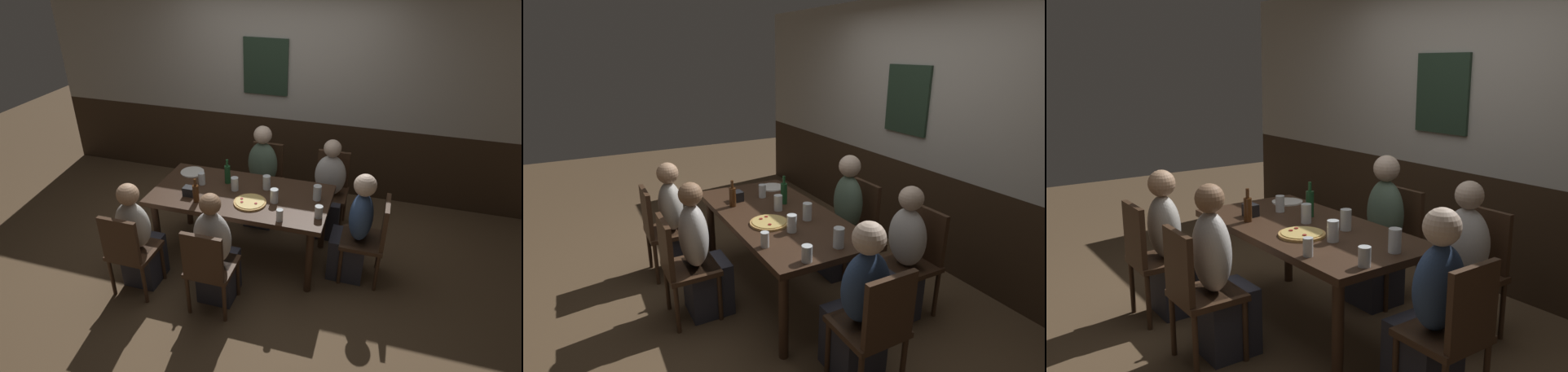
{
  "view_description": "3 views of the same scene",
  "coord_description": "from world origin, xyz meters",
  "views": [
    {
      "loc": [
        1.28,
        -3.48,
        2.9
      ],
      "look_at": [
        0.2,
        0.03,
        0.84
      ],
      "focal_mm": 29.84,
      "sensor_mm": 36.0,
      "label": 1
    },
    {
      "loc": [
        2.84,
        -1.45,
        2.07
      ],
      "look_at": [
        0.1,
        0.0,
        1.03
      ],
      "focal_mm": 27.75,
      "sensor_mm": 36.0,
      "label": 2
    },
    {
      "loc": [
        2.99,
        -2.18,
        1.85
      ],
      "look_at": [
        -0.12,
        0.08,
        1.0
      ],
      "focal_mm": 38.27,
      "sensor_mm": 36.0,
      "label": 3
    }
  ],
  "objects": [
    {
      "name": "condiment_caddy",
      "position": [
        -0.47,
        -0.18,
        0.79
      ],
      "size": [
        0.11,
        0.09,
        0.09
      ],
      "primitive_type": "cube",
      "color": "black",
      "rests_on": "dining_table"
    },
    {
      "name": "person_left_near",
      "position": [
        -0.77,
        -0.69,
        0.47
      ],
      "size": [
        0.34,
        0.37,
        1.1
      ],
      "color": "#2D2D38",
      "rests_on": "ground_plane"
    },
    {
      "name": "person_head_east",
      "position": [
        1.13,
        0.0,
        0.48
      ],
      "size": [
        0.37,
        0.34,
        1.13
      ],
      "color": "#2D2D38",
      "rests_on": "ground_plane"
    },
    {
      "name": "chair_right_far",
      "position": [
        0.77,
        0.85,
        0.5
      ],
      "size": [
        0.4,
        0.4,
        0.88
      ],
      "color": "#422B1C",
      "rests_on": "ground_plane"
    },
    {
      "name": "plate_white_large",
      "position": [
        -0.65,
        0.27,
        0.75
      ],
      "size": [
        0.25,
        0.25,
        0.01
      ],
      "primitive_type": "cylinder",
      "color": "white",
      "rests_on": "dining_table"
    },
    {
      "name": "person_mid_far",
      "position": [
        -0.0,
        0.69,
        0.5
      ],
      "size": [
        0.34,
        0.37,
        1.17
      ],
      "color": "#2D2D38",
      "rests_on": "ground_plane"
    },
    {
      "name": "chair_head_east",
      "position": [
        1.29,
        0.0,
        0.5
      ],
      "size": [
        0.4,
        0.4,
        0.88
      ],
      "color": "#422B1C",
      "rests_on": "ground_plane"
    },
    {
      "name": "chair_left_near",
      "position": [
        -0.77,
        -0.85,
        0.5
      ],
      "size": [
        0.4,
        0.4,
        0.88
      ],
      "color": "#422B1C",
      "rests_on": "ground_plane"
    },
    {
      "name": "beer_bottle_brown",
      "position": [
        -0.36,
        -0.27,
        0.83
      ],
      "size": [
        0.06,
        0.06,
        0.24
      ],
      "color": "#42230F",
      "rests_on": "dining_table"
    },
    {
      "name": "ground_plane",
      "position": [
        0.0,
        0.0,
        0.0
      ],
      "size": [
        12.0,
        12.0,
        0.0
      ],
      "primitive_type": "plane",
      "color": "brown"
    },
    {
      "name": "chair_mid_near",
      "position": [
        0.0,
        -0.85,
        0.5
      ],
      "size": [
        0.4,
        0.4,
        0.88
      ],
      "color": "#422B1C",
      "rests_on": "ground_plane"
    },
    {
      "name": "beer_bottle_green",
      "position": [
        -0.2,
        0.17,
        0.84
      ],
      "size": [
        0.06,
        0.06,
        0.26
      ],
      "color": "#194723",
      "rests_on": "dining_table"
    },
    {
      "name": "pint_glass_pale",
      "position": [
        0.74,
        0.1,
        0.8
      ],
      "size": [
        0.08,
        0.08,
        0.15
      ],
      "color": "silver",
      "rests_on": "dining_table"
    },
    {
      "name": "highball_clear",
      "position": [
        0.22,
        0.16,
        0.8
      ],
      "size": [
        0.08,
        0.08,
        0.15
      ],
      "color": "silver",
      "rests_on": "dining_table"
    },
    {
      "name": "dining_table",
      "position": [
        0.0,
        0.0,
        0.66
      ],
      "size": [
        1.76,
        0.88,
        0.74
      ],
      "color": "#382316",
      "rests_on": "ground_plane"
    },
    {
      "name": "pint_glass_amber",
      "position": [
        0.81,
        -0.2,
        0.79
      ],
      "size": [
        0.07,
        0.07,
        0.12
      ],
      "color": "silver",
      "rests_on": "dining_table"
    },
    {
      "name": "chair_mid_far",
      "position": [
        0.0,
        0.85,
        0.5
      ],
      "size": [
        0.4,
        0.4,
        0.88
      ],
      "color": "#422B1C",
      "rests_on": "ground_plane"
    },
    {
      "name": "beer_glass_half",
      "position": [
        0.36,
        -0.06,
        0.8
      ],
      "size": [
        0.08,
        0.08,
        0.14
      ],
      "color": "silver",
      "rests_on": "dining_table"
    },
    {
      "name": "person_mid_near",
      "position": [
        0.0,
        -0.69,
        0.48
      ],
      "size": [
        0.34,
        0.37,
        1.14
      ],
      "color": "#2D2D38",
      "rests_on": "ground_plane"
    },
    {
      "name": "pizza",
      "position": [
        0.14,
        -0.15,
        0.75
      ],
      "size": [
        0.31,
        0.31,
        0.03
      ],
      "color": "tan",
      "rests_on": "dining_table"
    },
    {
      "name": "pint_glass_stout",
      "position": [
        0.49,
        -0.36,
        0.79
      ],
      "size": [
        0.06,
        0.06,
        0.11
      ],
      "color": "silver",
      "rests_on": "dining_table"
    },
    {
      "name": "tumbler_water",
      "position": [
        -0.45,
        0.06,
        0.79
      ],
      "size": [
        0.07,
        0.07,
        0.13
      ],
      "color": "silver",
      "rests_on": "dining_table"
    },
    {
      "name": "wall_back",
      "position": [
        -0.0,
        1.65,
        1.3
      ],
      "size": [
        6.4,
        0.13,
        2.6
      ],
      "color": "#332316",
      "rests_on": "ground_plane"
    },
    {
      "name": "beer_glass_tall",
      "position": [
        -0.08,
        0.04,
        0.8
      ],
      "size": [
        0.07,
        0.07,
        0.14
      ],
      "color": "silver",
      "rests_on": "dining_table"
    },
    {
      "name": "person_right_far",
      "position": [
        0.77,
        0.69,
        0.46
      ],
      "size": [
        0.34,
        0.37,
        1.11
      ],
      "color": "#2D2D38",
      "rests_on": "ground_plane"
    }
  ]
}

